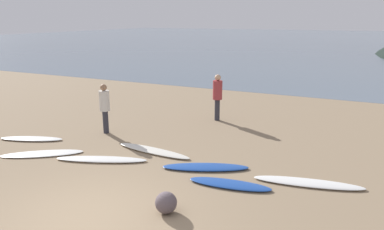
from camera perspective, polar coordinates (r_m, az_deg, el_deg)
The scene contains 12 objects.
ground_plane at distance 16.14m, azimuth 7.46°, elevation 0.65°, with size 120.00×120.00×0.20m, color #8C7559.
ocean_water at distance 68.88m, azimuth 21.44°, elevation 10.84°, with size 140.00×100.00×0.01m, color slate.
surfboard_0 at distance 13.04m, azimuth -23.80°, elevation -3.41°, with size 2.08×0.47×0.08m, color white.
surfboard_1 at distance 11.55m, azimuth -22.33°, elevation -5.61°, with size 2.31×0.57×0.06m, color white.
surfboard_2 at distance 10.57m, azimuth -13.98°, elevation -6.73°, with size 2.57×0.46×0.08m, color white.
surfboard_3 at distance 10.94m, azimuth -6.06°, elevation -5.57°, with size 2.53×0.45×0.09m, color silver.
surfboard_4 at distance 9.75m, azimuth 2.13°, elevation -8.13°, with size 2.28×0.54×0.09m, color #1E479E.
surfboard_5 at distance 8.87m, azimuth 5.93°, elevation -10.69°, with size 1.98×0.51×0.09m, color #1E479E.
surfboard_6 at distance 9.32m, azimuth 17.70°, elevation -10.06°, with size 2.58×0.49×0.08m, color white.
person_0 at distance 13.99m, azimuth 4.00°, elevation 3.37°, with size 0.36×0.36×1.79m.
person_1 at distance 12.74m, azimuth -13.51°, elevation 1.60°, with size 0.35×0.35×1.71m.
beach_rock_far at distance 7.66m, azimuth -4.08°, elevation -13.51°, with size 0.45×0.45×0.45m, color #584C51.
Camera 1 is at (4.64, -4.94, 3.89)m, focal length 34.12 mm.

